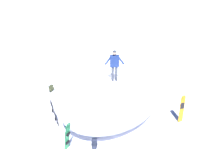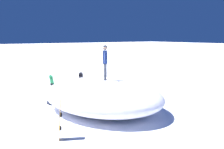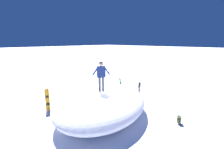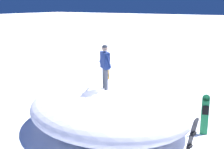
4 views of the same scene
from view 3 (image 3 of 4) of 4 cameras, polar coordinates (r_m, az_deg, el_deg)
ground at (r=9.94m, az=0.21°, el=-15.27°), size 240.00×240.00×0.00m
snow_mound at (r=9.65m, az=-3.60°, el=-10.64°), size 8.13×7.07×1.68m
snowboarder_standing at (r=8.87m, az=-4.11°, el=0.42°), size 0.93×0.68×1.81m
snowboard_primary_upright at (r=12.98m, az=3.45°, el=-4.49°), size 0.41×0.42×1.61m
snowboard_secondary_upright at (r=11.81m, az=10.00°, el=-6.48°), size 0.31×0.34×1.60m
snowboard_tertiary_upright at (r=11.11m, az=-23.20°, el=-8.57°), size 0.30×0.23×1.60m
backpack_near at (r=9.78m, az=23.95°, el=-15.44°), size 0.59×0.42×0.44m
backpack_far at (r=12.82m, az=-1.28°, el=-7.59°), size 0.49×0.57×0.43m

